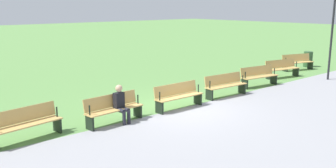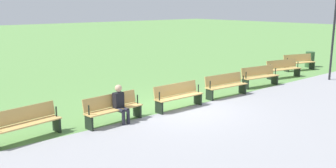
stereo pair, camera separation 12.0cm
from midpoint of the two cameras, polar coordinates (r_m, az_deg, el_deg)
ground_plane at (r=13.23m, az=2.00°, el=-3.82°), size 120.00×120.00×0.00m
path_paving at (r=11.28m, az=12.45°, el=-6.94°), size 35.67×6.09×0.01m
bench_0 at (r=22.13m, az=19.55°, el=3.22°), size 2.01×1.00×0.89m
bench_1 at (r=19.64m, az=17.38°, el=2.32°), size 2.01×0.88×0.89m
bench_2 at (r=17.26m, az=14.03°, el=1.23°), size 2.00×0.74×0.89m
bench_3 at (r=15.07m, az=9.03°, el=-0.11°), size 1.99×0.61×0.89m
bench_4 at (r=13.16m, az=1.81°, el=-1.75°), size 1.96×0.47×0.89m
bench_5 at (r=11.70m, az=-8.15°, el=-3.64°), size 1.99×0.61×0.89m
bench_6 at (r=10.86m, az=-20.77°, el=-5.56°), size 2.00×0.74×0.89m
person_seated at (r=11.65m, az=-7.03°, el=-2.88°), size 0.35×0.54×1.20m
lamp_post at (r=19.63m, az=24.33°, el=8.96°), size 0.32×0.32×4.21m
trash_bin at (r=23.50m, az=21.02°, el=3.53°), size 0.51×0.51×0.91m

